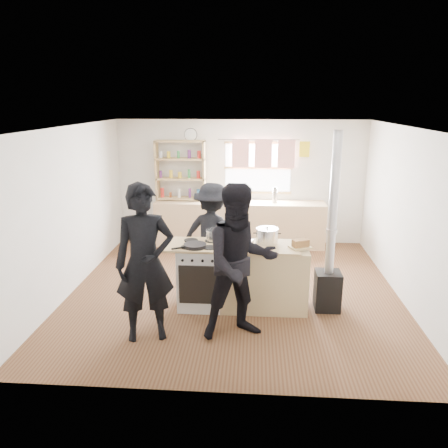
{
  "coord_description": "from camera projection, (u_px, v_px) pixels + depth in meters",
  "views": [
    {
      "loc": [
        0.3,
        -6.29,
        2.87
      ],
      "look_at": [
        -0.15,
        -0.1,
        1.1
      ],
      "focal_mm": 35.0,
      "sensor_mm": 36.0,
      "label": 1
    }
  ],
  "objects": [
    {
      "name": "skillet_greens",
      "position": [
        195.0,
        245.0,
        5.94
      ],
      "size": [
        0.42,
        0.42,
        0.05
      ],
      "color": "black",
      "rests_on": "cooking_island"
    },
    {
      "name": "flue_heater",
      "position": [
        329.0,
        266.0,
        6.05
      ],
      "size": [
        0.35,
        0.35,
        2.5
      ],
      "color": "black",
      "rests_on": "ground"
    },
    {
      "name": "cooking_island",
      "position": [
        242.0,
        276.0,
        6.17
      ],
      "size": [
        1.97,
        0.64,
        0.93
      ],
      "color": "silver",
      "rests_on": "ground"
    },
    {
      "name": "stockpot_stove",
      "position": [
        214.0,
        235.0,
        6.21
      ],
      "size": [
        0.23,
        0.23,
        0.19
      ],
      "color": "silver",
      "rests_on": "cooking_island"
    },
    {
      "name": "back_counter",
      "position": [
        239.0,
        224.0,
        8.84
      ],
      "size": [
        3.4,
        0.55,
        0.9
      ],
      "primitive_type": "cube",
      "color": "tan",
      "rests_on": "ground"
    },
    {
      "name": "thermos",
      "position": [
        275.0,
        195.0,
        8.63
      ],
      "size": [
        0.1,
        0.1,
        0.3
      ],
      "primitive_type": "cylinder",
      "color": "silver",
      "rests_on": "back_counter"
    },
    {
      "name": "person_near_right",
      "position": [
        240.0,
        263.0,
        5.27
      ],
      "size": [
        1.14,
        1.01,
        1.94
      ],
      "primitive_type": "imported",
      "rotation": [
        0.0,
        0.0,
        0.34
      ],
      "color": "black",
      "rests_on": "ground"
    },
    {
      "name": "bread_board",
      "position": [
        300.0,
        244.0,
        5.91
      ],
      "size": [
        0.34,
        0.3,
        0.12
      ],
      "color": "tan",
      "rests_on": "cooking_island"
    },
    {
      "name": "stockpot_counter",
      "position": [
        267.0,
        236.0,
        6.11
      ],
      "size": [
        0.32,
        0.32,
        0.23
      ],
      "color": "silver",
      "rests_on": "cooking_island"
    },
    {
      "name": "roast_tray",
      "position": [
        239.0,
        243.0,
        6.02
      ],
      "size": [
        0.4,
        0.35,
        0.07
      ],
      "color": "silver",
      "rests_on": "cooking_island"
    },
    {
      "name": "ground",
      "position": [
        234.0,
        290.0,
        6.84
      ],
      "size": [
        5.0,
        5.0,
        0.01
      ],
      "primitive_type": "cube",
      "color": "brown",
      "rests_on": "ground"
    },
    {
      "name": "person_far",
      "position": [
        212.0,
        234.0,
        6.92
      ],
      "size": [
        1.19,
        0.89,
        1.64
      ],
      "primitive_type": "imported",
      "rotation": [
        0.0,
        0.0,
        2.84
      ],
      "color": "black",
      "rests_on": "ground"
    },
    {
      "name": "shelving_unit",
      "position": [
        180.0,
        170.0,
        8.75
      ],
      "size": [
        1.0,
        0.28,
        1.2
      ],
      "color": "tan",
      "rests_on": "back_counter"
    },
    {
      "name": "person_near_left",
      "position": [
        145.0,
        263.0,
        5.23
      ],
      "size": [
        0.81,
        0.64,
        1.96
      ],
      "primitive_type": "imported",
      "rotation": [
        0.0,
        0.0,
        0.28
      ],
      "color": "black",
      "rests_on": "ground"
    }
  ]
}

